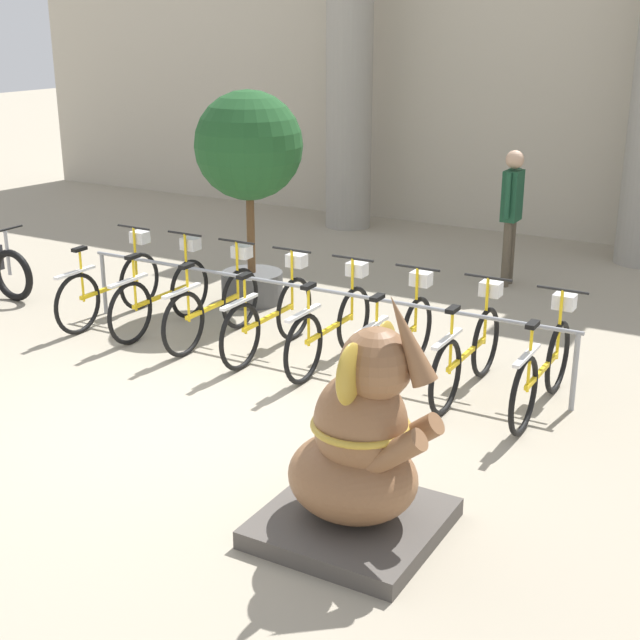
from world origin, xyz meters
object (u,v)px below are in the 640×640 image
(elephant_statue, at_px, (359,454))
(bicycle_0, at_px, (111,286))
(bicycle_2, at_px, (215,304))
(bicycle_5, at_px, (397,339))
(bicycle_3, at_px, (270,315))
(bicycle_4, at_px, (331,326))
(bicycle_7, at_px, (543,368))
(bicycle_6, at_px, (468,351))
(potted_tree, at_px, (249,159))
(bicycle_1, at_px, (163,294))
(person_pedestrian, at_px, (512,205))

(elephant_statue, bearing_deg, bicycle_0, 150.30)
(bicycle_2, distance_m, bicycle_5, 2.21)
(bicycle_3, relative_size, bicycle_5, 1.00)
(bicycle_4, bearing_deg, bicycle_7, -0.89)
(bicycle_3, bearing_deg, bicycle_6, 0.77)
(bicycle_0, xyz_separation_m, bicycle_4, (2.94, 0.03, 0.00))
(bicycle_2, xyz_separation_m, bicycle_6, (2.94, 0.02, 0.00))
(bicycle_3, height_order, potted_tree, potted_tree)
(bicycle_3, xyz_separation_m, bicycle_4, (0.74, 0.01, 0.00))
(bicycle_2, height_order, bicycle_7, same)
(bicycle_1, bearing_deg, bicycle_3, -0.92)
(elephant_statue, xyz_separation_m, person_pedestrian, (-1.08, 6.39, 0.48))
(bicycle_0, xyz_separation_m, bicycle_2, (1.47, 0.03, 0.00))
(bicycle_5, relative_size, potted_tree, 0.67)
(bicycle_4, height_order, potted_tree, potted_tree)
(bicycle_6, relative_size, elephant_statue, 0.97)
(bicycle_3, bearing_deg, person_pedestrian, 69.80)
(bicycle_2, bearing_deg, bicycle_6, 0.30)
(bicycle_4, xyz_separation_m, bicycle_7, (2.21, -0.03, 0.00))
(bicycle_1, relative_size, bicycle_5, 1.00)
(bicycle_3, distance_m, bicycle_7, 2.94)
(bicycle_6, bearing_deg, bicycle_5, -178.75)
(bicycle_0, distance_m, bicycle_4, 2.94)
(bicycle_4, xyz_separation_m, bicycle_5, (0.74, 0.00, 0.00))
(person_pedestrian, bearing_deg, bicycle_3, -110.20)
(bicycle_1, height_order, bicycle_3, same)
(bicycle_4, relative_size, bicycle_7, 1.00)
(bicycle_7, relative_size, potted_tree, 0.67)
(bicycle_4, height_order, elephant_statue, elephant_statue)
(bicycle_7, distance_m, elephant_statue, 2.71)
(person_pedestrian, bearing_deg, bicycle_1, -127.57)
(bicycle_0, relative_size, bicycle_2, 1.00)
(elephant_statue, bearing_deg, bicycle_1, 145.47)
(bicycle_1, bearing_deg, bicycle_7, -0.58)
(bicycle_7, bearing_deg, bicycle_0, 179.98)
(bicycle_7, bearing_deg, bicycle_2, 179.45)
(bicycle_5, bearing_deg, bicycle_4, -180.00)
(bicycle_1, xyz_separation_m, bicycle_4, (2.21, -0.01, 0.00))
(bicycle_2, relative_size, elephant_statue, 0.97)
(bicycle_4, relative_size, potted_tree, 0.67)
(bicycle_3, bearing_deg, bicycle_7, -0.40)
(bicycle_0, bearing_deg, bicycle_4, 0.63)
(bicycle_6, bearing_deg, bicycle_7, -3.93)
(bicycle_7, xyz_separation_m, potted_tree, (-4.12, 1.42, 1.37))
(bicycle_3, height_order, bicycle_7, same)
(bicycle_2, bearing_deg, bicycle_4, -0.04)
(bicycle_7, bearing_deg, bicycle_5, 178.66)
(bicycle_4, distance_m, person_pedestrian, 3.81)
(bicycle_7, xyz_separation_m, person_pedestrian, (-1.58, 3.73, 0.67))
(bicycle_2, relative_size, bicycle_5, 1.00)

